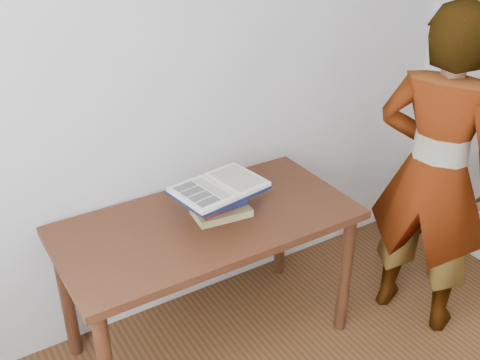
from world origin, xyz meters
TOP-DOWN VIEW (x-y plane):
  - desk at (0.04, 1.38)m, footprint 1.33×0.67m
  - book_stack at (0.10, 1.39)m, footprint 0.27×0.20m
  - open_book at (0.11, 1.38)m, footprint 0.43×0.33m
  - reader at (1.06, 1.01)m, footprint 0.59×0.70m

SIDE VIEW (x-z plane):
  - desk at x=0.04m, z-range 0.26..0.97m
  - book_stack at x=0.10m, z-range 0.71..0.84m
  - reader at x=1.06m, z-range 0.00..1.63m
  - open_book at x=0.11m, z-range 0.84..0.87m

